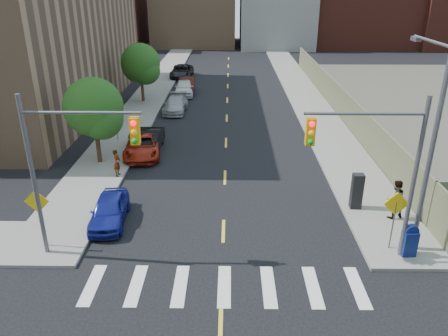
{
  "coord_description": "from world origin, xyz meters",
  "views": [
    {
      "loc": [
        0.28,
        -9.56,
        10.86
      ],
      "look_at": [
        -0.01,
        10.81,
        2.0
      ],
      "focal_mm": 35.0,
      "sensor_mm": 36.0,
      "label": 1
    }
  ],
  "objects_px": {
    "parked_car_black": "(149,141)",
    "mailbox": "(409,240)",
    "parked_car_grey": "(182,71)",
    "payphone": "(357,191)",
    "parked_car_maroon": "(187,86)",
    "parked_car_silver": "(176,104)",
    "parked_car_white": "(184,87)",
    "parked_car_blue": "(109,210)",
    "parked_car_red": "(143,145)",
    "pedestrian_east": "(395,199)",
    "pedestrian_west": "(117,163)"
  },
  "relations": [
    {
      "from": "parked_car_black",
      "to": "mailbox",
      "type": "bearing_deg",
      "value": -42.07
    },
    {
      "from": "parked_car_grey",
      "to": "mailbox",
      "type": "height_order",
      "value": "mailbox"
    },
    {
      "from": "mailbox",
      "to": "payphone",
      "type": "height_order",
      "value": "payphone"
    },
    {
      "from": "parked_car_black",
      "to": "parked_car_maroon",
      "type": "distance_m",
      "value": 16.55
    },
    {
      "from": "parked_car_silver",
      "to": "parked_car_maroon",
      "type": "distance_m",
      "value": 6.95
    },
    {
      "from": "parked_car_silver",
      "to": "parked_car_white",
      "type": "xyz_separation_m",
      "value": [
        0.2,
        6.0,
        0.12
      ]
    },
    {
      "from": "parked_car_silver",
      "to": "parked_car_grey",
      "type": "xyz_separation_m",
      "value": [
        -0.96,
        14.6,
        0.07
      ]
    },
    {
      "from": "parked_car_blue",
      "to": "parked_car_red",
      "type": "distance_m",
      "value": 8.78
    },
    {
      "from": "parked_car_blue",
      "to": "pedestrian_east",
      "type": "bearing_deg",
      "value": -2.51
    },
    {
      "from": "parked_car_black",
      "to": "parked_car_red",
      "type": "height_order",
      "value": "parked_car_black"
    },
    {
      "from": "parked_car_blue",
      "to": "pedestrian_west",
      "type": "bearing_deg",
      "value": 94.94
    },
    {
      "from": "parked_car_blue",
      "to": "mailbox",
      "type": "relative_size",
      "value": 2.71
    },
    {
      "from": "parked_car_black",
      "to": "parked_car_maroon",
      "type": "xyz_separation_m",
      "value": [
        1.04,
        16.51,
        0.06
      ]
    },
    {
      "from": "parked_car_white",
      "to": "pedestrian_east",
      "type": "bearing_deg",
      "value": -65.36
    },
    {
      "from": "parked_car_silver",
      "to": "parked_car_maroon",
      "type": "height_order",
      "value": "parked_car_maroon"
    },
    {
      "from": "payphone",
      "to": "parked_car_grey",
      "type": "bearing_deg",
      "value": 111.85
    },
    {
      "from": "parked_car_black",
      "to": "parked_car_white",
      "type": "distance_m",
      "value": 15.6
    },
    {
      "from": "parked_car_red",
      "to": "parked_car_silver",
      "type": "distance_m",
      "value": 10.44
    },
    {
      "from": "mailbox",
      "to": "pedestrian_east",
      "type": "distance_m",
      "value": 3.19
    },
    {
      "from": "parked_car_blue",
      "to": "parked_car_red",
      "type": "xyz_separation_m",
      "value": [
        0.0,
        8.78,
        0.02
      ]
    },
    {
      "from": "parked_car_grey",
      "to": "pedestrian_west",
      "type": "xyz_separation_m",
      "value": [
        -0.82,
        -28.65,
        0.22
      ]
    },
    {
      "from": "parked_car_red",
      "to": "pedestrian_west",
      "type": "relative_size",
      "value": 3.07
    },
    {
      "from": "payphone",
      "to": "parked_car_red",
      "type": "bearing_deg",
      "value": 149.93
    },
    {
      "from": "parked_car_blue",
      "to": "mailbox",
      "type": "height_order",
      "value": "mailbox"
    },
    {
      "from": "parked_car_black",
      "to": "parked_car_silver",
      "type": "height_order",
      "value": "parked_car_black"
    },
    {
      "from": "payphone",
      "to": "pedestrian_west",
      "type": "height_order",
      "value": "payphone"
    },
    {
      "from": "parked_car_red",
      "to": "parked_car_silver",
      "type": "relative_size",
      "value": 1.07
    },
    {
      "from": "parked_car_white",
      "to": "parked_car_maroon",
      "type": "height_order",
      "value": "parked_car_white"
    },
    {
      "from": "parked_car_red",
      "to": "pedestrian_west",
      "type": "distance_m",
      "value": 3.76
    },
    {
      "from": "parked_car_white",
      "to": "parked_car_grey",
      "type": "bearing_deg",
      "value": 95.42
    },
    {
      "from": "parked_car_blue",
      "to": "payphone",
      "type": "distance_m",
      "value": 12.25
    },
    {
      "from": "parked_car_grey",
      "to": "mailbox",
      "type": "xyz_separation_m",
      "value": [
        13.29,
        -36.52,
        0.12
      ]
    },
    {
      "from": "parked_car_red",
      "to": "pedestrian_west",
      "type": "bearing_deg",
      "value": -108.49
    },
    {
      "from": "parked_car_white",
      "to": "mailbox",
      "type": "distance_m",
      "value": 30.44
    },
    {
      "from": "parked_car_silver",
      "to": "pedestrian_east",
      "type": "distance_m",
      "value": 22.71
    },
    {
      "from": "parked_car_blue",
      "to": "parked_car_maroon",
      "type": "bearing_deg",
      "value": 82.96
    },
    {
      "from": "parked_car_grey",
      "to": "pedestrian_east",
      "type": "relative_size",
      "value": 2.68
    },
    {
      "from": "parked_car_silver",
      "to": "pedestrian_west",
      "type": "distance_m",
      "value": 14.17
    },
    {
      "from": "parked_car_red",
      "to": "pedestrian_east",
      "type": "relative_size",
      "value": 2.51
    },
    {
      "from": "parked_car_black",
      "to": "parked_car_grey",
      "type": "bearing_deg",
      "value": 92.01
    },
    {
      "from": "parked_car_red",
      "to": "parked_car_silver",
      "type": "xyz_separation_m",
      "value": [
        0.96,
        10.4,
        -0.02
      ]
    },
    {
      "from": "parked_car_black",
      "to": "parked_car_silver",
      "type": "bearing_deg",
      "value": 87.23
    },
    {
      "from": "parked_car_silver",
      "to": "pedestrian_west",
      "type": "bearing_deg",
      "value": -95.28
    },
    {
      "from": "parked_car_blue",
      "to": "parked_car_red",
      "type": "height_order",
      "value": "parked_car_red"
    },
    {
      "from": "parked_car_white",
      "to": "mailbox",
      "type": "xyz_separation_m",
      "value": [
        12.13,
        -27.92,
        0.06
      ]
    },
    {
      "from": "parked_car_blue",
      "to": "parked_car_silver",
      "type": "xyz_separation_m",
      "value": [
        0.96,
        19.18,
        0.0
      ]
    },
    {
      "from": "parked_car_black",
      "to": "parked_car_grey",
      "type": "distance_m",
      "value": 24.17
    },
    {
      "from": "parked_car_red",
      "to": "parked_car_maroon",
      "type": "height_order",
      "value": "parked_car_maroon"
    },
    {
      "from": "payphone",
      "to": "mailbox",
      "type": "bearing_deg",
      "value": -73.48
    },
    {
      "from": "parked_car_black",
      "to": "pedestrian_east",
      "type": "bearing_deg",
      "value": -32.94
    }
  ]
}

